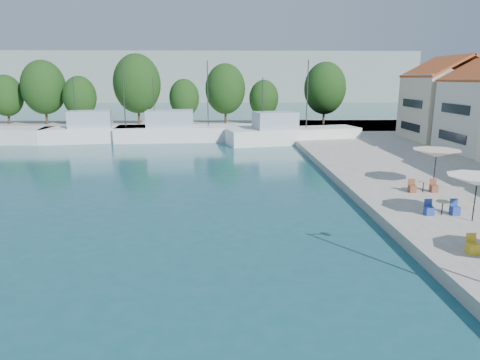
{
  "coord_description": "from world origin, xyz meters",
  "views": [
    {
      "loc": [
        -2.22,
        1.09,
        7.71
      ],
      "look_at": [
        -1.36,
        26.0,
        1.74
      ],
      "focal_mm": 32.0,
      "sensor_mm": 36.0,
      "label": 1
    }
  ],
  "objects_px": {
    "trawler_03": "(189,132)",
    "umbrella_white": "(477,181)",
    "trawler_04": "(290,134)",
    "umbrella_cream": "(436,153)",
    "trawler_02": "(109,133)"
  },
  "relations": [
    {
      "from": "trawler_03",
      "to": "umbrella_white",
      "type": "xyz_separation_m",
      "value": [
        17.09,
        -33.77,
        1.65
      ]
    },
    {
      "from": "trawler_02",
      "to": "umbrella_cream",
      "type": "xyz_separation_m",
      "value": [
        28.65,
        -25.8,
        1.72
      ]
    },
    {
      "from": "trawler_02",
      "to": "trawler_03",
      "type": "xyz_separation_m",
      "value": [
        9.97,
        0.48,
        -0.0
      ]
    },
    {
      "from": "trawler_02",
      "to": "umbrella_white",
      "type": "bearing_deg",
      "value": -60.14
    },
    {
      "from": "trawler_03",
      "to": "trawler_04",
      "type": "bearing_deg",
      "value": -16.38
    },
    {
      "from": "trawler_03",
      "to": "umbrella_cream",
      "type": "distance_m",
      "value": 32.28
    },
    {
      "from": "trawler_04",
      "to": "umbrella_white",
      "type": "distance_m",
      "value": 31.38
    },
    {
      "from": "trawler_02",
      "to": "trawler_04",
      "type": "relative_size",
      "value": 1.03
    },
    {
      "from": "umbrella_white",
      "to": "trawler_03",
      "type": "bearing_deg",
      "value": 116.85
    },
    {
      "from": "trawler_04",
      "to": "trawler_03",
      "type": "bearing_deg",
      "value": 153.85
    },
    {
      "from": "trawler_04",
      "to": "umbrella_cream",
      "type": "distance_m",
      "value": 24.38
    },
    {
      "from": "trawler_03",
      "to": "umbrella_white",
      "type": "height_order",
      "value": "trawler_03"
    },
    {
      "from": "umbrella_white",
      "to": "trawler_02",
      "type": "bearing_deg",
      "value": 129.11
    },
    {
      "from": "trawler_02",
      "to": "umbrella_white",
      "type": "relative_size",
      "value": 5.69
    },
    {
      "from": "trawler_02",
      "to": "trawler_03",
      "type": "bearing_deg",
      "value": -6.51
    }
  ]
}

